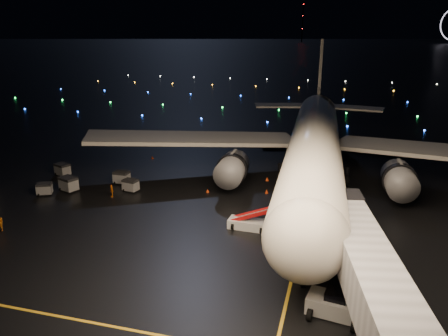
{
  "coord_description": "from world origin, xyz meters",
  "views": [
    {
      "loc": [
        14.9,
        -32.58,
        19.64
      ],
      "look_at": [
        2.75,
        12.0,
        5.0
      ],
      "focal_mm": 35.0,
      "sensor_mm": 36.0,
      "label": 1
    }
  ],
  "objects_px": {
    "airliner": "(317,114)",
    "baggage_cart_3": "(69,184)",
    "baggage_cart_0": "(122,178)",
    "belt_loader": "(249,215)",
    "baggage_cart_1": "(131,185)",
    "crew_c": "(112,191)",
    "baggage_cart_2": "(45,189)",
    "baggage_cart_4": "(63,170)",
    "pushback_tug": "(336,303)"
  },
  "relations": [
    {
      "from": "airliner",
      "to": "baggage_cart_3",
      "type": "relative_size",
      "value": 29.05
    },
    {
      "from": "airliner",
      "to": "baggage_cart_0",
      "type": "xyz_separation_m",
      "value": [
        -24.48,
        -9.09,
        -8.18
      ]
    },
    {
      "from": "belt_loader",
      "to": "baggage_cart_1",
      "type": "distance_m",
      "value": 18.15
    },
    {
      "from": "crew_c",
      "to": "baggage_cart_1",
      "type": "relative_size",
      "value": 0.85
    },
    {
      "from": "baggage_cart_3",
      "to": "belt_loader",
      "type": "bearing_deg",
      "value": 10.7
    },
    {
      "from": "baggage_cart_2",
      "to": "baggage_cart_3",
      "type": "distance_m",
      "value": 2.89
    },
    {
      "from": "belt_loader",
      "to": "baggage_cart_0",
      "type": "distance_m",
      "value": 21.37
    },
    {
      "from": "belt_loader",
      "to": "crew_c",
      "type": "relative_size",
      "value": 3.98
    },
    {
      "from": "baggage_cart_3",
      "to": "baggage_cart_4",
      "type": "height_order",
      "value": "baggage_cart_3"
    },
    {
      "from": "pushback_tug",
      "to": "crew_c",
      "type": "distance_m",
      "value": 31.96
    },
    {
      "from": "airliner",
      "to": "baggage_cart_1",
      "type": "distance_m",
      "value": 26.11
    },
    {
      "from": "baggage_cart_2",
      "to": "baggage_cart_4",
      "type": "height_order",
      "value": "baggage_cart_4"
    },
    {
      "from": "belt_loader",
      "to": "baggage_cart_0",
      "type": "bearing_deg",
      "value": 157.5
    },
    {
      "from": "baggage_cart_0",
      "to": "baggage_cart_1",
      "type": "relative_size",
      "value": 1.07
    },
    {
      "from": "baggage_cart_1",
      "to": "baggage_cart_3",
      "type": "relative_size",
      "value": 0.84
    },
    {
      "from": "airliner",
      "to": "pushback_tug",
      "type": "distance_m",
      "value": 31.87
    },
    {
      "from": "belt_loader",
      "to": "baggage_cart_2",
      "type": "distance_m",
      "value": 26.79
    },
    {
      "from": "belt_loader",
      "to": "baggage_cart_4",
      "type": "relative_size",
      "value": 3.09
    },
    {
      "from": "baggage_cart_3",
      "to": "baggage_cart_4",
      "type": "relative_size",
      "value": 1.09
    },
    {
      "from": "crew_c",
      "to": "baggage_cart_0",
      "type": "xyz_separation_m",
      "value": [
        -1.15,
        4.71,
        0.05
      ]
    },
    {
      "from": "pushback_tug",
      "to": "baggage_cart_0",
      "type": "xyz_separation_m",
      "value": [
        -28.35,
        21.5,
        -0.11
      ]
    },
    {
      "from": "airliner",
      "to": "belt_loader",
      "type": "bearing_deg",
      "value": -108.61
    },
    {
      "from": "crew_c",
      "to": "baggage_cart_4",
      "type": "height_order",
      "value": "baggage_cart_4"
    },
    {
      "from": "baggage_cart_0",
      "to": "baggage_cart_1",
      "type": "height_order",
      "value": "baggage_cart_0"
    },
    {
      "from": "belt_loader",
      "to": "baggage_cart_2",
      "type": "bearing_deg",
      "value": 176.65
    },
    {
      "from": "baggage_cart_3",
      "to": "airliner",
      "type": "bearing_deg",
      "value": 46.04
    },
    {
      "from": "baggage_cart_0",
      "to": "baggage_cart_1",
      "type": "xyz_separation_m",
      "value": [
        2.5,
        -2.35,
        -0.05
      ]
    },
    {
      "from": "crew_c",
      "to": "baggage_cart_1",
      "type": "height_order",
      "value": "baggage_cart_1"
    },
    {
      "from": "baggage_cart_4",
      "to": "baggage_cart_3",
      "type": "bearing_deg",
      "value": -27.62
    },
    {
      "from": "baggage_cart_1",
      "to": "baggage_cart_4",
      "type": "height_order",
      "value": "baggage_cart_4"
    },
    {
      "from": "baggage_cart_1",
      "to": "baggage_cart_2",
      "type": "height_order",
      "value": "baggage_cart_1"
    },
    {
      "from": "crew_c",
      "to": "baggage_cart_3",
      "type": "bearing_deg",
      "value": -127.24
    },
    {
      "from": "baggage_cart_2",
      "to": "baggage_cart_0",
      "type": "bearing_deg",
      "value": 15.91
    },
    {
      "from": "airliner",
      "to": "baggage_cart_3",
      "type": "distance_m",
      "value": 33.53
    },
    {
      "from": "baggage_cart_1",
      "to": "baggage_cart_4",
      "type": "xyz_separation_m",
      "value": [
        -12.19,
        3.26,
        0.07
      ]
    },
    {
      "from": "crew_c",
      "to": "baggage_cart_2",
      "type": "distance_m",
      "value": 8.59
    },
    {
      "from": "airliner",
      "to": "baggage_cart_1",
      "type": "bearing_deg",
      "value": -155.31
    },
    {
      "from": "airliner",
      "to": "belt_loader",
      "type": "distance_m",
      "value": 20.33
    },
    {
      "from": "baggage_cart_0",
      "to": "baggage_cart_2",
      "type": "height_order",
      "value": "baggage_cart_0"
    },
    {
      "from": "belt_loader",
      "to": "baggage_cart_2",
      "type": "relative_size",
      "value": 3.52
    },
    {
      "from": "baggage_cart_2",
      "to": "baggage_cart_4",
      "type": "distance_m",
      "value": 7.58
    },
    {
      "from": "baggage_cart_0",
      "to": "baggage_cart_4",
      "type": "xyz_separation_m",
      "value": [
        -9.7,
        0.91,
        0.02
      ]
    },
    {
      "from": "baggage_cart_0",
      "to": "baggage_cart_3",
      "type": "height_order",
      "value": "baggage_cart_3"
    },
    {
      "from": "baggage_cart_3",
      "to": "baggage_cart_1",
      "type": "bearing_deg",
      "value": 36.26
    },
    {
      "from": "baggage_cart_2",
      "to": "belt_loader",
      "type": "bearing_deg",
      "value": -30.81
    },
    {
      "from": "crew_c",
      "to": "baggage_cart_4",
      "type": "xyz_separation_m",
      "value": [
        -10.85,
        5.62,
        0.07
      ]
    },
    {
      "from": "baggage_cart_0",
      "to": "baggage_cart_4",
      "type": "bearing_deg",
      "value": 176.14
    },
    {
      "from": "belt_loader",
      "to": "baggage_cart_3",
      "type": "bearing_deg",
      "value": 171.71
    },
    {
      "from": "belt_loader",
      "to": "baggage_cart_1",
      "type": "bearing_deg",
      "value": 160.85
    },
    {
      "from": "crew_c",
      "to": "belt_loader",
      "type": "bearing_deg",
      "value": 42.58
    }
  ]
}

